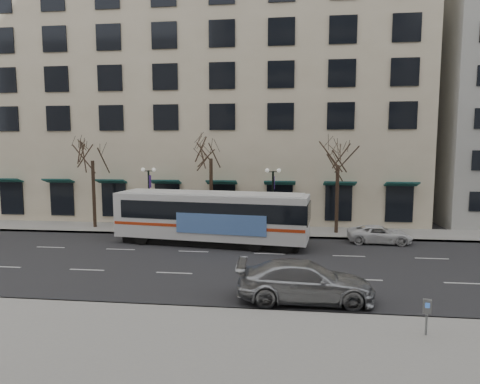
# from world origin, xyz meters

# --- Properties ---
(ground) EXTENTS (160.00, 160.00, 0.00)m
(ground) POSITION_xyz_m (0.00, 0.00, 0.00)
(ground) COLOR black
(ground) RESTS_ON ground
(sidewalk_far) EXTENTS (80.00, 4.00, 0.15)m
(sidewalk_far) POSITION_xyz_m (5.00, 9.00, 0.07)
(sidewalk_far) COLOR gray
(sidewalk_far) RESTS_ON ground
(building_hotel) EXTENTS (40.00, 20.00, 24.00)m
(building_hotel) POSITION_xyz_m (-2.00, 21.00, 12.00)
(building_hotel) COLOR #C4B496
(building_hotel) RESTS_ON ground
(tree_far_left) EXTENTS (3.60, 3.60, 8.34)m
(tree_far_left) POSITION_xyz_m (-10.00, 8.80, 6.70)
(tree_far_left) COLOR black
(tree_far_left) RESTS_ON ground
(tree_far_mid) EXTENTS (3.60, 3.60, 8.55)m
(tree_far_mid) POSITION_xyz_m (0.00, 8.80, 6.91)
(tree_far_mid) COLOR black
(tree_far_mid) RESTS_ON ground
(tree_far_right) EXTENTS (3.60, 3.60, 8.06)m
(tree_far_right) POSITION_xyz_m (10.00, 8.80, 6.42)
(tree_far_right) COLOR black
(tree_far_right) RESTS_ON ground
(lamp_post_left) EXTENTS (1.22, 0.45, 5.21)m
(lamp_post_left) POSITION_xyz_m (-4.99, 8.20, 2.94)
(lamp_post_left) COLOR black
(lamp_post_left) RESTS_ON ground
(lamp_post_right) EXTENTS (1.22, 0.45, 5.21)m
(lamp_post_right) POSITION_xyz_m (5.01, 8.20, 2.94)
(lamp_post_right) COLOR black
(lamp_post_right) RESTS_ON ground
(city_bus) EXTENTS (13.89, 4.71, 3.69)m
(city_bus) POSITION_xyz_m (0.88, 4.46, 2.02)
(city_bus) COLOR silver
(city_bus) RESTS_ON ground
(silver_car) EXTENTS (6.14, 2.67, 1.76)m
(silver_car) POSITION_xyz_m (6.88, -5.48, 0.88)
(silver_car) COLOR #A3A6AB
(silver_car) RESTS_ON ground
(white_pickup) EXTENTS (4.56, 2.23, 1.25)m
(white_pickup) POSITION_xyz_m (12.72, 6.20, 0.62)
(white_pickup) COLOR white
(white_pickup) RESTS_ON ground
(pay_station) EXTENTS (0.32, 0.24, 1.30)m
(pay_station) POSITION_xyz_m (10.99, -8.69, 1.09)
(pay_station) COLOR slate
(pay_station) RESTS_ON sidewalk_near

